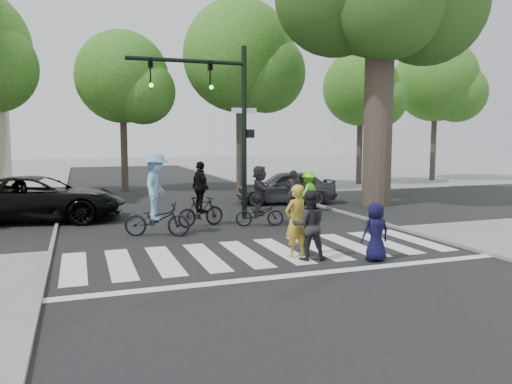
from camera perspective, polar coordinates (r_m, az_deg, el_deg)
ground at (r=11.71m, az=2.65°, el=-7.96°), size 120.00×120.00×0.00m
road_stem at (r=16.34m, az=-4.02°, el=-3.85°), size 10.00×70.00×0.01m
road_cross at (r=19.21m, az=-6.43°, el=-2.35°), size 70.00×10.00×0.01m
curb_left at (r=15.77m, az=-22.03°, el=-4.51°), size 0.10×70.00×0.10m
curb_right at (r=18.33m, az=11.38°, el=-2.71°), size 0.10×70.00×0.10m
crosswalk at (r=12.31m, az=1.48°, el=-7.21°), size 10.00×3.85×0.01m
traffic_signal at (r=17.37m, az=-4.06°, el=9.65°), size 4.45×0.29×6.00m
bg_tree_2 at (r=27.39m, az=-14.49°, el=12.19°), size 5.04×4.80×8.40m
bg_tree_3 at (r=27.47m, az=-1.16°, el=14.81°), size 6.30×6.00×10.20m
bg_tree_4 at (r=31.47m, az=12.42°, el=11.18°), size 4.83×4.60×8.15m
bg_tree_5 at (r=35.52m, az=20.41°, el=11.54°), size 5.67×5.40×9.30m
pedestrian_woman at (r=12.03m, az=4.58°, el=-3.31°), size 0.74×0.59×1.76m
pedestrian_child at (r=11.92m, az=13.52°, el=-4.47°), size 0.69×0.47×1.38m
pedestrian_adult at (r=11.76m, az=6.08°, el=-3.79°), size 0.95×0.82×1.66m
cyclist_left at (r=14.70m, az=-11.30°, el=-0.97°), size 2.03×1.43×2.43m
cyclist_mid at (r=16.16m, az=-6.34°, el=-0.90°), size 1.68×1.05×2.11m
cyclist_right at (r=16.09m, az=0.42°, el=-0.84°), size 1.64×1.52×1.97m
car_suv at (r=18.61m, az=-23.50°, el=-0.70°), size 6.03×3.65×1.56m
car_grey at (r=21.61m, az=3.42°, el=0.57°), size 4.53×2.54×1.45m
bystander_hivis at (r=19.27m, az=6.00°, el=0.03°), size 1.17×1.03×1.57m
bystander_dark at (r=19.13m, az=4.21°, el=0.08°), size 0.66×0.50×1.63m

